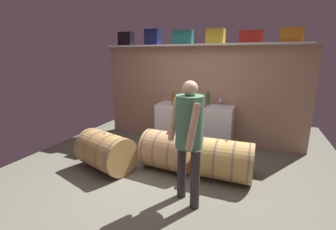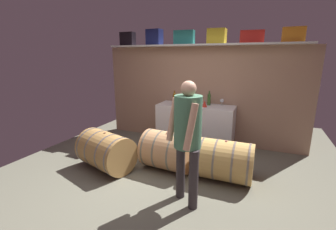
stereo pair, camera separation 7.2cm
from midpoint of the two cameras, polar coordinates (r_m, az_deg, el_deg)
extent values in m
cube|color=#696958|center=(4.09, 0.91, -13.42)|extent=(5.66, 7.46, 0.02)
cube|color=#A47D63|center=(5.22, 7.15, 4.83)|extent=(4.46, 0.10, 2.10)
cube|color=silver|center=(5.01, 7.08, 16.66)|extent=(4.10, 0.40, 0.03)
cube|color=black|center=(5.70, -10.63, 17.87)|extent=(0.33, 0.19, 0.30)
cube|color=navy|center=(5.38, -4.11, 18.49)|extent=(0.34, 0.25, 0.33)
cube|color=#237B76|center=(5.12, 3.23, 18.45)|extent=(0.43, 0.20, 0.28)
cube|color=gold|center=(4.95, 11.14, 18.40)|extent=(0.35, 0.28, 0.29)
cube|color=red|center=(4.86, 19.15, 17.65)|extent=(0.44, 0.22, 0.23)
cube|color=orange|center=(4.88, 27.65, 17.00)|extent=(0.39, 0.26, 0.25)
cube|color=white|center=(5.01, 6.02, -2.57)|extent=(1.60, 0.59, 0.89)
cylinder|color=brown|center=(4.84, 0.90, 3.69)|extent=(0.07, 0.07, 0.22)
sphere|color=brown|center=(4.82, 0.91, 5.10)|extent=(0.07, 0.07, 0.07)
cylinder|color=brown|center=(4.82, 0.91, 5.60)|extent=(0.03, 0.03, 0.07)
cylinder|color=#345B26|center=(4.94, 9.33, 3.62)|extent=(0.07, 0.07, 0.20)
sphere|color=#345B26|center=(4.92, 9.38, 4.92)|extent=(0.07, 0.07, 0.07)
cylinder|color=#345B26|center=(4.91, 9.40, 5.46)|extent=(0.03, 0.03, 0.08)
cylinder|color=#B1BEB6|center=(4.99, 5.05, 3.95)|extent=(0.07, 0.07, 0.22)
sphere|color=#B1BEB6|center=(4.97, 5.08, 5.34)|extent=(0.07, 0.07, 0.07)
cylinder|color=#B1BEB6|center=(4.96, 5.09, 5.83)|extent=(0.03, 0.03, 0.07)
cylinder|color=white|center=(5.02, 12.34, 2.48)|extent=(0.07, 0.07, 0.00)
cylinder|color=white|center=(5.01, 12.36, 2.84)|extent=(0.01, 0.01, 0.06)
sphere|color=white|center=(5.00, 12.40, 3.52)|extent=(0.08, 0.08, 0.08)
sphere|color=maroon|center=(5.00, 12.39, 3.39)|extent=(0.05, 0.05, 0.05)
cone|color=red|center=(4.75, 8.27, 2.77)|extent=(0.11, 0.11, 0.13)
cylinder|color=tan|center=(4.00, -0.51, -8.70)|extent=(0.87, 0.71, 0.64)
cylinder|color=slate|center=(4.16, -4.80, -7.86)|extent=(0.08, 0.66, 0.66)
cylinder|color=slate|center=(4.06, -2.18, -8.38)|extent=(0.08, 0.66, 0.66)
cylinder|color=slate|center=(3.95, 1.22, -9.03)|extent=(0.08, 0.66, 0.66)
cylinder|color=slate|center=(3.87, 4.13, -9.56)|extent=(0.08, 0.66, 0.66)
cylinder|color=brown|center=(3.89, -0.52, -4.24)|extent=(0.04, 0.04, 0.01)
cylinder|color=#AF8348|center=(4.13, -15.51, -8.59)|extent=(1.08, 0.89, 0.63)
cylinder|color=slate|center=(4.44, -18.48, -7.20)|extent=(0.22, 0.62, 0.64)
cylinder|color=slate|center=(4.24, -16.69, -8.04)|extent=(0.22, 0.62, 0.64)
cylinder|color=slate|center=(4.01, -14.26, -9.16)|extent=(0.22, 0.62, 0.64)
cylinder|color=slate|center=(3.84, -12.06, -10.16)|extent=(0.22, 0.62, 0.64)
cylinder|color=brown|center=(4.02, -15.81, -4.34)|extent=(0.04, 0.04, 0.01)
cylinder|color=tan|center=(3.77, 13.31, -10.71)|extent=(0.83, 0.63, 0.63)
cylinder|color=slate|center=(3.83, 8.07, -10.07)|extent=(0.03, 0.64, 0.64)
cylinder|color=slate|center=(3.79, 11.30, -10.47)|extent=(0.03, 0.64, 0.64)
cylinder|color=slate|center=(3.76, 15.35, -10.93)|extent=(0.03, 0.64, 0.64)
cylinder|color=slate|center=(3.75, 18.68, -11.27)|extent=(0.03, 0.64, 0.64)
cylinder|color=#8D424C|center=(3.65, 13.59, -6.16)|extent=(0.04, 0.04, 0.01)
cylinder|color=red|center=(3.86, -0.04, -3.90)|extent=(0.06, 0.06, 0.06)
cylinder|color=#342D30|center=(3.22, 2.72, -13.39)|extent=(0.12, 0.12, 0.78)
cylinder|color=#342D30|center=(3.02, 5.95, -15.49)|extent=(0.12, 0.12, 0.78)
cylinder|color=#487A5B|center=(2.85, 4.54, -1.66)|extent=(0.34, 0.34, 0.65)
sphere|color=#DBA382|center=(2.77, 4.70, 6.50)|extent=(0.19, 0.19, 0.19)
cylinder|color=#DBA382|center=(2.95, 0.76, -1.08)|extent=(0.17, 0.19, 0.55)
cylinder|color=#DBA382|center=(2.64, 5.32, -2.95)|extent=(0.18, 0.20, 0.55)
camera|label=1|loc=(0.04, -90.54, -0.14)|focal=24.85mm
camera|label=2|loc=(0.04, 89.46, 0.14)|focal=24.85mm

